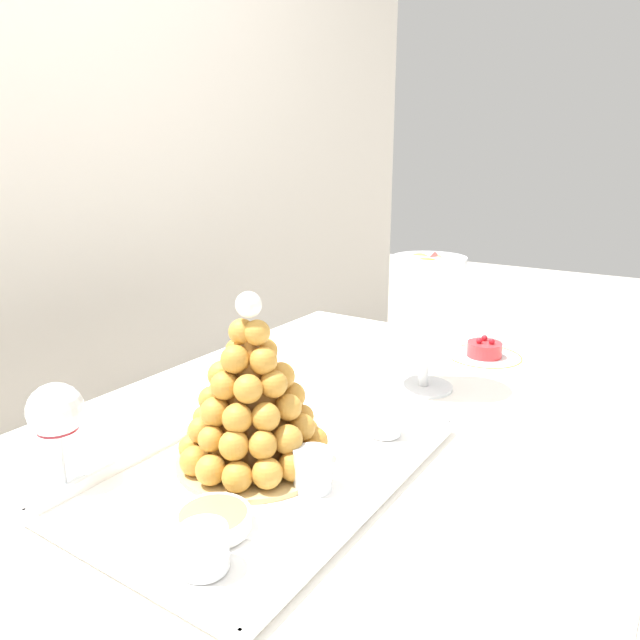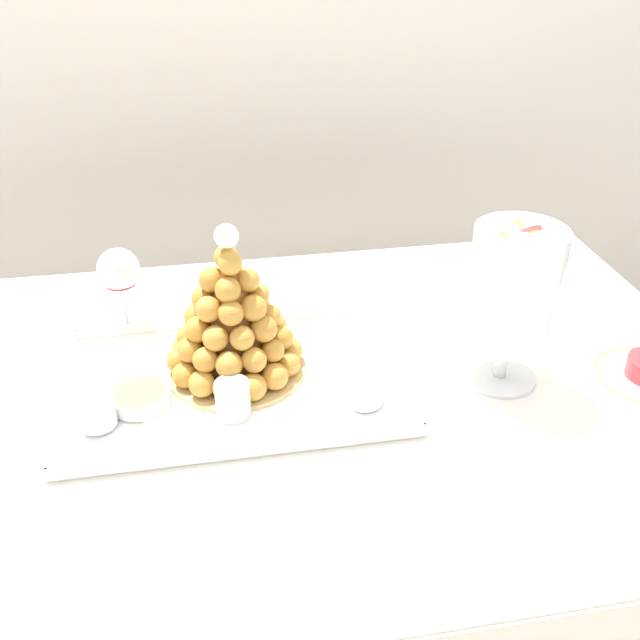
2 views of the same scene
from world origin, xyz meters
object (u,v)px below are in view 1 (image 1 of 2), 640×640
at_px(dessert_cup_mid_left, 313,471).
at_px(creme_brulee_ramekin, 213,520).
at_px(serving_tray, 267,470).
at_px(dessert_cup_left, 204,550).
at_px(dessert_cup_centre, 385,418).
at_px(macaron_goblet, 427,306).
at_px(wine_glass, 56,414).
at_px(croquembouche, 252,402).
at_px(fruit_tart_plate, 484,354).

height_order(dessert_cup_mid_left, creme_brulee_ramekin, dessert_cup_mid_left).
height_order(serving_tray, dessert_cup_left, dessert_cup_left).
bearing_deg(creme_brulee_ramekin, dessert_cup_centre, -9.61).
distance_m(dessert_cup_left, macaron_goblet, 0.66).
xyz_separation_m(dessert_cup_centre, wine_glass, (-0.38, 0.31, 0.08)).
bearing_deg(croquembouche, dessert_cup_centre, -32.28).
distance_m(dessert_cup_mid_left, fruit_tart_plate, 0.69).
bearing_deg(wine_glass, macaron_goblet, -24.50).
height_order(serving_tray, dessert_cup_mid_left, dessert_cup_mid_left).
bearing_deg(wine_glass, dessert_cup_mid_left, -60.28).
height_order(serving_tray, fruit_tart_plate, fruit_tart_plate).
relative_size(dessert_cup_mid_left, fruit_tart_plate, 0.32).
distance_m(croquembouche, macaron_goblet, 0.44).
relative_size(dessert_cup_mid_left, macaron_goblet, 0.20).
height_order(fruit_tart_plate, wine_glass, wine_glass).
bearing_deg(creme_brulee_ramekin, wine_glass, 97.51).
height_order(macaron_goblet, wine_glass, macaron_goblet).
bearing_deg(serving_tray, dessert_cup_centre, -25.01).
bearing_deg(dessert_cup_left, wine_glass, 85.09).
distance_m(serving_tray, macaron_goblet, 0.47).
height_order(dessert_cup_left, fruit_tart_plate, dessert_cup_left).
distance_m(creme_brulee_ramekin, macaron_goblet, 0.60).
bearing_deg(dessert_cup_centre, serving_tray, 154.99).
bearing_deg(dessert_cup_mid_left, serving_tray, 85.20).
height_order(serving_tray, macaron_goblet, macaron_goblet).
distance_m(creme_brulee_ramekin, fruit_tart_plate, 0.83).
relative_size(croquembouche, creme_brulee_ramekin, 2.80).
height_order(serving_tray, creme_brulee_ramekin, creme_brulee_ramekin).
bearing_deg(fruit_tart_plate, dessert_cup_centre, 178.48).
distance_m(dessert_cup_centre, fruit_tart_plate, 0.48).
relative_size(dessert_cup_mid_left, creme_brulee_ramekin, 0.61).
bearing_deg(dessert_cup_left, dessert_cup_mid_left, -3.13).
distance_m(dessert_cup_centre, wine_glass, 0.50).
xyz_separation_m(croquembouche, fruit_tart_plate, (0.67, -0.13, -0.09)).
distance_m(serving_tray, wine_glass, 0.31).
distance_m(croquembouche, wine_glass, 0.27).
bearing_deg(croquembouche, creme_brulee_ramekin, -157.97).
bearing_deg(serving_tray, wine_glass, 129.47).
relative_size(dessert_cup_centre, macaron_goblet, 0.21).
height_order(croquembouche, dessert_cup_centre, croquembouche).
xyz_separation_m(croquembouche, dessert_cup_centre, (0.19, -0.12, -0.07)).
height_order(dessert_cup_centre, creme_brulee_ramekin, dessert_cup_centre).
bearing_deg(croquembouche, dessert_cup_left, -154.06).
distance_m(dessert_cup_centre, creme_brulee_ramekin, 0.35).
bearing_deg(croquembouche, fruit_tart_plate, -11.28).
relative_size(dessert_cup_left, fruit_tart_plate, 0.32).
xyz_separation_m(macaron_goblet, fruit_tart_plate, (0.24, -0.05, -0.16)).
bearing_deg(creme_brulee_ramekin, dessert_cup_left, -145.00).
height_order(serving_tray, dessert_cup_centre, dessert_cup_centre).
bearing_deg(macaron_goblet, dessert_cup_mid_left, -176.53).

